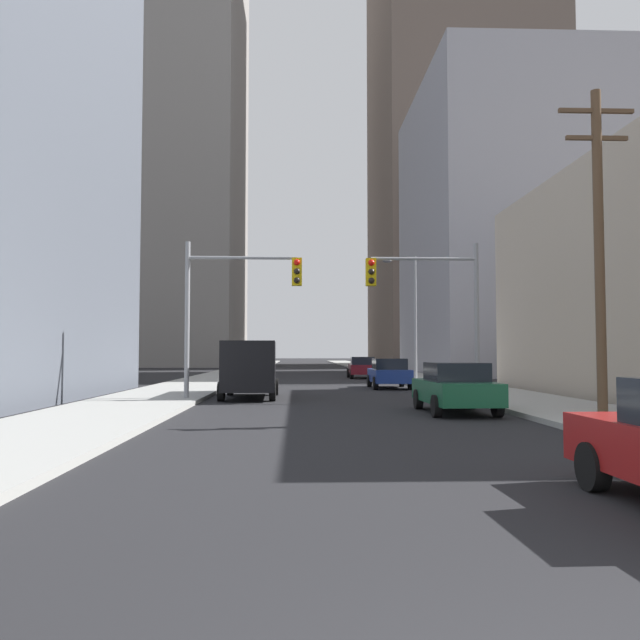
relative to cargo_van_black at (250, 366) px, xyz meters
name	(u,v)px	position (x,y,z in m)	size (l,w,h in m)	color
sidewalk_left	(229,374)	(-3.64, 26.71, -1.21)	(3.99, 160.00, 0.15)	#9E9E99
sidewalk_right	(397,374)	(10.12, 26.71, -1.21)	(3.99, 160.00, 0.15)	#9E9E99
cargo_van_black	(250,366)	(0.00, 0.00, 0.00)	(2.16, 5.27, 2.26)	black
sedan_green	(455,387)	(6.65, -6.59, -0.52)	(1.95, 4.23, 1.52)	#195938
sedan_blue	(389,373)	(6.59, 6.73, -0.52)	(1.95, 4.21, 1.52)	navy
sedan_maroon	(362,367)	(6.52, 19.45, -0.52)	(1.96, 4.27, 1.52)	maroon
traffic_signal_near_left	(238,293)	(-0.35, -1.73, 2.78)	(4.39, 0.44, 6.00)	gray
traffic_signal_near_right	(428,293)	(6.87, -1.73, 2.78)	(4.33, 0.44, 6.00)	gray
utility_pole_right	(599,242)	(10.52, -7.90, 3.69)	(2.20, 0.28, 9.41)	brown
street_lamp_right	(410,307)	(8.53, 11.31, 3.21)	(2.00, 0.32, 7.50)	gray
building_left_far_tower	(166,135)	(-16.93, 64.86, 31.74)	(21.31, 28.17, 66.05)	gray
building_right_mid_block	(536,231)	(22.73, 28.59, 11.15)	(20.53, 21.44, 24.87)	#93939E
building_right_far_highrise	(457,121)	(25.27, 64.84, 34.39)	(23.34, 27.68, 71.36)	#66564C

